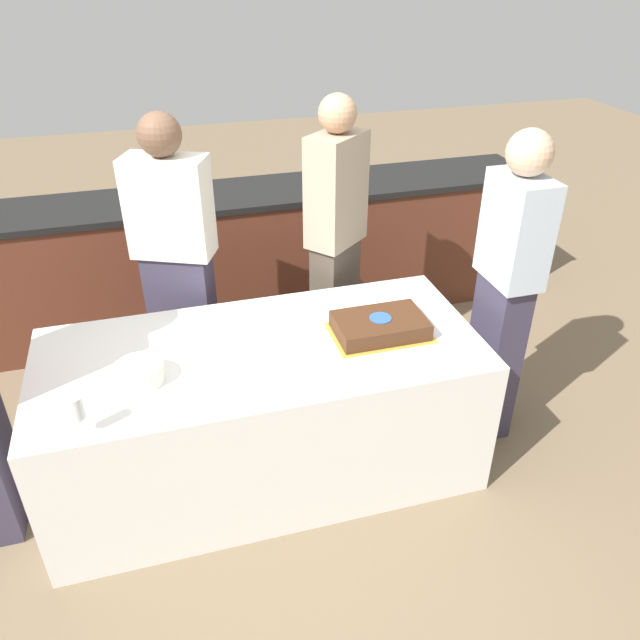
% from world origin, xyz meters
% --- Properties ---
extents(ground_plane, '(14.00, 14.00, 0.00)m').
position_xyz_m(ground_plane, '(0.00, 0.00, 0.00)').
color(ground_plane, '#7A664C').
extents(back_counter, '(4.40, 0.58, 0.92)m').
position_xyz_m(back_counter, '(0.00, 1.53, 0.46)').
color(back_counter, '#5B2D1E').
rests_on(back_counter, ground_plane).
extents(dining_table, '(2.01, 0.90, 0.73)m').
position_xyz_m(dining_table, '(0.00, 0.00, 0.37)').
color(dining_table, white).
rests_on(dining_table, ground_plane).
extents(cake, '(0.46, 0.31, 0.09)m').
position_xyz_m(cake, '(0.56, -0.03, 0.77)').
color(cake, gold).
rests_on(cake, dining_table).
extents(plate_stack, '(0.20, 0.20, 0.08)m').
position_xyz_m(plate_stack, '(-0.53, -0.11, 0.77)').
color(plate_stack, white).
rests_on(plate_stack, dining_table).
extents(wine_glass, '(0.07, 0.07, 0.17)m').
position_xyz_m(wine_glass, '(-0.75, -0.38, 0.85)').
color(wine_glass, white).
rests_on(wine_glass, dining_table).
extents(side_plate_near_cake, '(0.19, 0.19, 0.00)m').
position_xyz_m(side_plate_near_cake, '(0.49, 0.27, 0.74)').
color(side_plate_near_cake, white).
rests_on(side_plate_near_cake, dining_table).
extents(person_cutting_cake, '(0.38, 0.37, 1.68)m').
position_xyz_m(person_cutting_cake, '(0.56, 0.67, 0.88)').
color(person_cutting_cake, '#4C4238').
rests_on(person_cutting_cake, ground_plane).
extents(person_seated_right, '(0.21, 0.34, 1.63)m').
position_xyz_m(person_seated_right, '(1.23, 0.00, 0.86)').
color(person_seated_right, '#383347').
rests_on(person_seated_right, ground_plane).
extents(person_standing_back, '(0.45, 0.35, 1.65)m').
position_xyz_m(person_standing_back, '(-0.30, 0.67, 0.85)').
color(person_standing_back, '#383347').
rests_on(person_standing_back, ground_plane).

